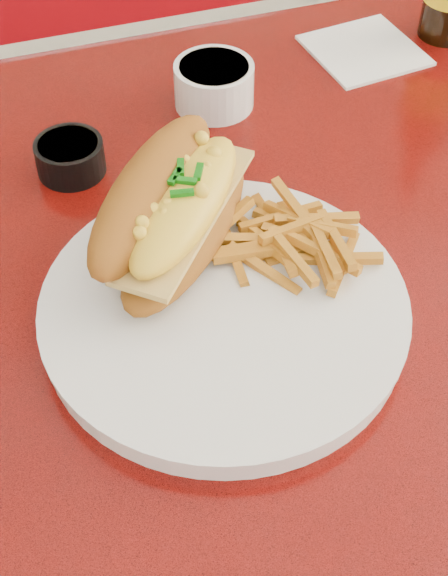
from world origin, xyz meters
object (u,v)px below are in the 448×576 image
object	(u,v)px
mac_hoagie	(174,208)
gravy_ramekin	(214,84)
sauce_cup_left	(70,156)
dinner_plate	(224,310)
diner_table	(343,328)
booth_bench_far	(161,135)
fork	(292,272)

from	to	relation	value
mac_hoagie	gravy_ramekin	size ratio (longest dim) A/B	2.60
sauce_cup_left	gravy_ramekin	bearing A→B (deg)	20.10
dinner_plate	gravy_ramekin	world-z (taller)	gravy_ramekin
diner_table	mac_hoagie	bearing A→B (deg)	177.24
booth_bench_far	mac_hoagie	xyz separation A→B (m)	(-0.18, -0.80, 0.54)
diner_table	dinner_plate	size ratio (longest dim) A/B	3.73
booth_bench_far	mac_hoagie	size ratio (longest dim) A/B	5.22
dinner_plate	gravy_ramekin	distance (m)	0.31
booth_bench_far	fork	xyz separation A→B (m)	(-0.10, -0.87, 0.50)
sauce_cup_left	mac_hoagie	bearing A→B (deg)	-66.80
gravy_ramekin	sauce_cup_left	distance (m)	0.18
booth_bench_far	sauce_cup_left	world-z (taller)	booth_bench_far
diner_table	booth_bench_far	distance (m)	0.87
booth_bench_far	fork	distance (m)	1.01
diner_table	dinner_plate	xyz separation A→B (m)	(-0.16, -0.07, 0.17)
diner_table	sauce_cup_left	size ratio (longest dim) A/B	17.17
diner_table	sauce_cup_left	world-z (taller)	sauce_cup_left
diner_table	gravy_ramekin	world-z (taller)	gravy_ramekin
gravy_ramekin	fork	bearing A→B (deg)	-94.61
mac_hoagie	sauce_cup_left	distance (m)	0.17
gravy_ramekin	sauce_cup_left	bearing A→B (deg)	-159.90
sauce_cup_left	booth_bench_far	bearing A→B (deg)	69.29
mac_hoagie	sauce_cup_left	size ratio (longest dim) A/B	3.21
gravy_ramekin	mac_hoagie	bearing A→B (deg)	-116.33
diner_table	mac_hoagie	size ratio (longest dim) A/B	5.35
diner_table	sauce_cup_left	xyz separation A→B (m)	(-0.25, 0.16, 0.18)
dinner_plate	gravy_ramekin	size ratio (longest dim) A/B	3.72
dinner_plate	mac_hoagie	size ratio (longest dim) A/B	1.43
fork	sauce_cup_left	distance (m)	0.27
booth_bench_far	gravy_ramekin	xyz separation A→B (m)	(-0.07, -0.59, 0.51)
diner_table	fork	world-z (taller)	fork
mac_hoagie	fork	distance (m)	0.11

